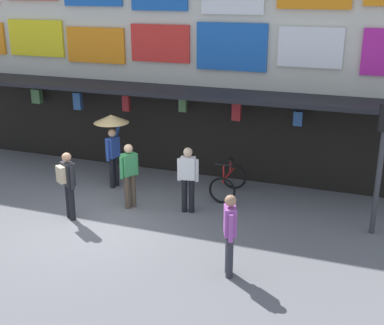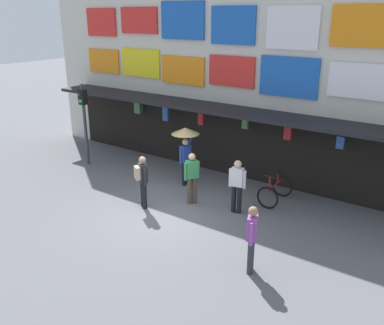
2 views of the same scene
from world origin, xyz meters
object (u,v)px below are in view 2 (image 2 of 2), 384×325
(pedestrian_in_white, at_px, (192,176))
(traffic_light_near, at_px, (84,112))
(pedestrian_in_blue, at_px, (142,178))
(pedestrian_in_black, at_px, (237,182))
(pedestrian_in_yellow, at_px, (252,236))
(bicycle_parked, at_px, (275,191))
(pedestrian_with_umbrella, at_px, (185,140))

(pedestrian_in_white, bearing_deg, traffic_light_near, 173.80)
(pedestrian_in_white, height_order, pedestrian_in_blue, same)
(pedestrian_in_blue, xyz_separation_m, pedestrian_in_black, (2.53, 1.40, 0.00))
(pedestrian_in_white, bearing_deg, pedestrian_in_black, 10.42)
(traffic_light_near, distance_m, pedestrian_in_yellow, 9.35)
(pedestrian_in_white, relative_size, pedestrian_in_black, 1.00)
(traffic_light_near, bearing_deg, pedestrian_in_blue, -21.11)
(bicycle_parked, bearing_deg, traffic_light_near, -172.67)
(pedestrian_in_yellow, xyz_separation_m, pedestrian_in_blue, (-4.33, 1.12, 0.04))
(bicycle_parked, bearing_deg, pedestrian_in_blue, -139.36)
(traffic_light_near, bearing_deg, pedestrian_in_white, -6.20)
(pedestrian_in_yellow, relative_size, pedestrian_in_blue, 1.00)
(traffic_light_near, bearing_deg, pedestrian_in_yellow, -17.91)
(bicycle_parked, relative_size, pedestrian_in_yellow, 0.69)
(pedestrian_with_umbrella, bearing_deg, pedestrian_in_white, -46.35)
(pedestrian_with_umbrella, distance_m, pedestrian_in_black, 2.76)
(traffic_light_near, height_order, pedestrian_in_blue, traffic_light_near)
(pedestrian_in_white, height_order, pedestrian_in_black, same)
(pedestrian_in_yellow, bearing_deg, pedestrian_in_white, 145.50)
(bicycle_parked, distance_m, pedestrian_in_yellow, 4.05)
(pedestrian_in_yellow, distance_m, pedestrian_in_blue, 4.47)
(traffic_light_near, height_order, bicycle_parked, traffic_light_near)
(pedestrian_in_yellow, bearing_deg, bicycle_parked, 106.77)
(traffic_light_near, distance_m, pedestrian_with_umbrella, 4.54)
(bicycle_parked, relative_size, pedestrian_in_black, 0.69)
(pedestrian_with_umbrella, bearing_deg, bicycle_parked, 8.35)
(pedestrian_in_yellow, relative_size, pedestrian_in_black, 1.00)
(bicycle_parked, height_order, pedestrian_with_umbrella, pedestrian_with_umbrella)
(pedestrian_in_yellow, bearing_deg, pedestrian_in_black, 125.57)
(pedestrian_in_white, distance_m, pedestrian_in_black, 1.50)
(bicycle_parked, bearing_deg, pedestrian_in_yellow, -73.23)
(pedestrian_with_umbrella, bearing_deg, pedestrian_in_yellow, -37.82)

